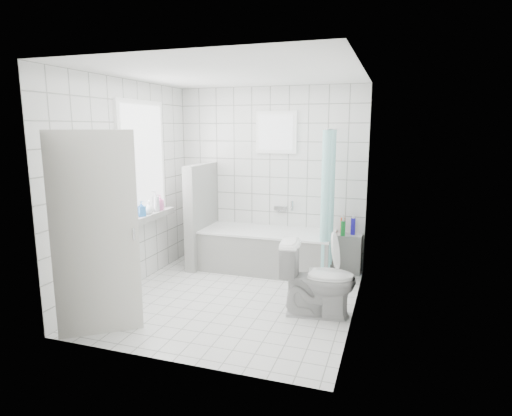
% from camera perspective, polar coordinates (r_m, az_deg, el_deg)
% --- Properties ---
extents(ground, '(3.00, 3.00, 0.00)m').
position_cam_1_polar(ground, '(5.26, -2.95, -11.89)').
color(ground, white).
rests_on(ground, ground).
extents(ceiling, '(3.00, 3.00, 0.00)m').
position_cam_1_polar(ceiling, '(4.89, -3.25, 17.49)').
color(ceiling, white).
rests_on(ceiling, ground).
extents(wall_back, '(2.80, 0.02, 2.60)m').
position_cam_1_polar(wall_back, '(6.32, 1.85, 4.15)').
color(wall_back, white).
rests_on(wall_back, ground).
extents(wall_front, '(2.80, 0.02, 2.60)m').
position_cam_1_polar(wall_front, '(3.58, -11.83, -1.12)').
color(wall_front, white).
rests_on(wall_front, ground).
extents(wall_left, '(0.02, 3.00, 2.60)m').
position_cam_1_polar(wall_left, '(5.57, -16.65, 2.82)').
color(wall_left, white).
rests_on(wall_left, ground).
extents(wall_right, '(0.02, 3.00, 2.60)m').
position_cam_1_polar(wall_right, '(4.60, 13.40, 1.41)').
color(wall_right, white).
rests_on(wall_right, ground).
extents(window_left, '(0.01, 0.90, 1.40)m').
position_cam_1_polar(window_left, '(5.76, -14.74, 6.17)').
color(window_left, white).
rests_on(window_left, wall_left).
extents(window_back, '(0.50, 0.01, 0.50)m').
position_cam_1_polar(window_back, '(6.21, 2.67, 10.04)').
color(window_back, white).
rests_on(window_back, wall_back).
extents(window_sill, '(0.18, 1.02, 0.08)m').
position_cam_1_polar(window_sill, '(5.84, -14.03, -1.08)').
color(window_sill, white).
rests_on(window_sill, wall_left).
extents(door, '(0.66, 0.51, 2.00)m').
position_cam_1_polar(door, '(4.37, -20.60, -3.48)').
color(door, silver).
rests_on(door, ground).
extents(bathtub, '(1.87, 0.77, 0.58)m').
position_cam_1_polar(bathtub, '(6.15, 1.50, -5.65)').
color(bathtub, white).
rests_on(bathtub, ground).
extents(partition_wall, '(0.15, 0.85, 1.50)m').
position_cam_1_polar(partition_wall, '(6.34, -7.28, -0.95)').
color(partition_wall, white).
rests_on(partition_wall, ground).
extents(tiled_ledge, '(0.40, 0.24, 0.55)m').
position_cam_1_polar(tiled_ledge, '(6.19, 12.01, -5.93)').
color(tiled_ledge, white).
rests_on(tiled_ledge, ground).
extents(toilet, '(0.86, 0.55, 0.82)m').
position_cam_1_polar(toilet, '(4.72, 8.25, -9.32)').
color(toilet, white).
rests_on(toilet, ground).
extents(curtain_rod, '(0.02, 0.80, 0.02)m').
position_cam_1_polar(curtain_rod, '(5.69, 10.11, 10.33)').
color(curtain_rod, silver).
rests_on(curtain_rod, wall_back).
extents(shower_curtain, '(0.14, 0.48, 1.78)m').
position_cam_1_polar(shower_curtain, '(5.63, 9.62, 1.15)').
color(shower_curtain, '#45CCC2').
rests_on(shower_curtain, curtain_rod).
extents(tub_faucet, '(0.18, 0.06, 0.06)m').
position_cam_1_polar(tub_faucet, '(6.30, 3.27, -0.02)').
color(tub_faucet, silver).
rests_on(tub_faucet, wall_back).
extents(sill_bottles, '(0.16, 0.78, 0.31)m').
position_cam_1_polar(sill_bottles, '(5.74, -14.40, 0.38)').
color(sill_bottles, white).
rests_on(sill_bottles, window_sill).
extents(ledge_bottles, '(0.21, 0.18, 0.23)m').
position_cam_1_polar(ledge_bottles, '(6.07, 11.96, -2.46)').
color(ledge_bottles, '#2015AD').
rests_on(ledge_bottles, tiled_ledge).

